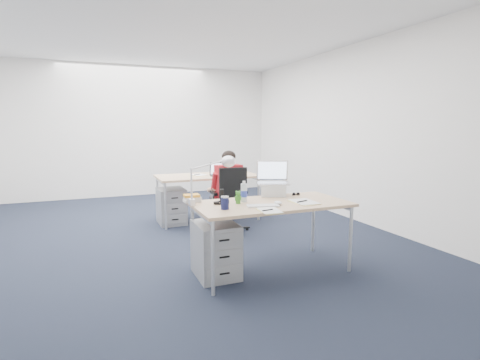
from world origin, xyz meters
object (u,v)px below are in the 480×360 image
Objects in this scene: silver_laptop at (273,179)px; bear_figurine at (238,197)px; desk_near at (271,207)px; cordless_phone at (222,196)px; wireless_keyboard at (263,206)px; headphones at (221,202)px; drawer_pedestal_near at (216,250)px; drawer_pedestal_far at (171,206)px; dark_laptop at (221,169)px; seated_person at (225,191)px; can_koozie at (225,203)px; desk_lamp at (206,179)px; book_stack at (192,198)px; sunglasses at (296,194)px; office_chair at (230,214)px; water_bottle at (244,191)px; computer_mouse at (278,203)px; desk_far at (207,178)px; far_cup at (241,169)px.

bear_figurine is (-0.54, -0.27, -0.13)m from silver_laptop.
desk_near is 0.52m from cordless_phone.
wireless_keyboard is (-0.16, -0.14, 0.05)m from desk_near.
drawer_pedestal_near is at bearing -158.92° from headphones.
dark_laptop is at bearing -14.22° from drawer_pedestal_far.
headphones reaches higher than wireless_keyboard.
wireless_keyboard is at bearing -21.95° from cordless_phone.
seated_person is 9.16× the size of can_koozie.
silver_laptop is at bearing 5.99° from desk_lamp.
drawer_pedestal_near is 4.05× the size of bear_figurine.
wireless_keyboard is (-0.24, -1.79, 0.16)m from seated_person.
sunglasses is at bearing -4.36° from book_stack.
can_koozie is at bearing -108.72° from office_chair.
desk_near reaches higher than drawer_pedestal_near.
office_chair is at bearing -51.29° from drawer_pedestal_far.
headphones is at bearing -22.92° from desk_lamp.
water_bottle reaches higher than wireless_keyboard.
computer_mouse is 0.73× the size of cordless_phone.
office_chair reaches higher than drawer_pedestal_far.
dark_laptop is at bearing -52.02° from desk_far.
can_koozie is at bearing -82.32° from cordless_phone.
silver_laptop reaches higher than computer_mouse.
desk_lamp reaches higher than far_cup.
book_stack is (-0.59, 0.49, 0.03)m from wireless_keyboard.
desk_near reaches higher than drawer_pedestal_far.
silver_laptop is 0.96m from book_stack.
drawer_pedestal_near is 5.16× the size of computer_mouse.
headphones is (-0.58, -1.34, 0.48)m from office_chair.
seated_person is 1.68m from desk_lamp.
book_stack is at bearing -126.06° from seated_person.
desk_lamp is (-0.73, -1.29, 0.71)m from office_chair.
bear_figurine is (-0.35, 0.20, 0.05)m from computer_mouse.
bear_figurine is at bearing 143.13° from computer_mouse.
desk_far reaches higher than drawer_pedestal_near.
computer_mouse is at bearing -89.46° from office_chair.
desk_lamp is (-1.09, -0.07, 0.24)m from sunglasses.
desk_near is 8.51× the size of headphones.
can_koozie reaches higher than book_stack.
can_koozie is at bearing -168.14° from desk_near.
can_koozie is (-0.63, -1.77, 0.21)m from seated_person.
far_cup reaches higher than desk_far.
desk_far is 5.06× the size of wireless_keyboard.
silver_laptop is (0.11, -1.13, 0.65)m from office_chair.
water_bottle reaches higher than computer_mouse.
silver_laptop is at bearing 36.34° from cordless_phone.
drawer_pedestal_far is 2.50× the size of water_bottle.
sunglasses is (0.94, 0.11, -0.00)m from headphones.
far_cup is (1.21, 2.43, 0.03)m from headphones.
wireless_keyboard is 1.68× the size of headphones.
desk_near is 7.28× the size of water_bottle.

